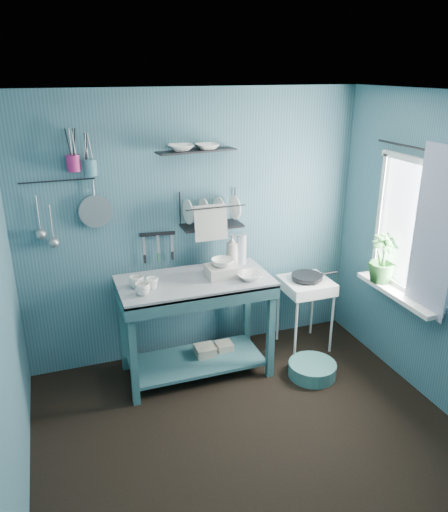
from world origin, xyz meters
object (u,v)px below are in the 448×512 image
object	(u,v)px
wash_tub	(223,271)
hotplate_stand	(305,313)
storage_tin_large	(205,357)
storage_tin_small	(224,352)
floor_basin	(312,369)
utensil_cup_magenta	(73,163)
potted_plant	(383,259)
colander	(96,211)
dish_rack	(212,210)
mug_mid	(152,283)
water_bottle	(241,249)
soap_bottle	(232,250)
utensil_cup_teal	(90,167)
work_counter	(196,327)
frying_pan	(307,276)
mug_right	(137,282)
mug_left	(143,289)

from	to	relation	value
wash_tub	hotplate_stand	world-z (taller)	wash_tub
storage_tin_large	wash_tub	bearing A→B (deg)	-25.02
storage_tin_small	floor_basin	world-z (taller)	storage_tin_small
utensil_cup_magenta	floor_basin	size ratio (longest dim) A/B	0.30
wash_tub	potted_plant	world-z (taller)	potted_plant
colander	dish_rack	bearing A→B (deg)	-4.54
colander	potted_plant	xyz separation A→B (m)	(2.38, -0.77, -0.46)
storage_tin_small	mug_mid	bearing A→B (deg)	-168.37
water_bottle	utensil_cup_magenta	distance (m)	1.65
soap_bottle	storage_tin_large	size ratio (longest dim) A/B	1.36
utensil_cup_teal	utensil_cup_magenta	bearing A→B (deg)	180.00
hotplate_stand	floor_basin	bearing A→B (deg)	-107.31
work_counter	hotplate_stand	world-z (taller)	work_counter
water_bottle	hotplate_stand	distance (m)	0.96
dish_rack	storage_tin_small	world-z (taller)	dish_rack
utensil_cup_magenta	colander	world-z (taller)	utensil_cup_magenta
frying_pan	colander	distance (m)	2.06
floor_basin	dish_rack	bearing A→B (deg)	134.49
work_counter	utensil_cup_magenta	distance (m)	1.75
work_counter	mug_mid	world-z (taller)	mug_mid
soap_bottle	floor_basin	bearing A→B (deg)	-47.82
storage_tin_large	storage_tin_small	world-z (taller)	storage_tin_large
potted_plant	dish_rack	bearing A→B (deg)	153.38
water_bottle	wash_tub	bearing A→B (deg)	-138.37
floor_basin	mug_right	bearing A→B (deg)	164.29
wash_tub	mug_left	bearing A→B (deg)	-169.14
soap_bottle	storage_tin_large	world-z (taller)	soap_bottle
hotplate_stand	colander	xyz separation A→B (m)	(-1.90, 0.30, 1.15)
wash_tub	floor_basin	size ratio (longest dim) A/B	0.64
mug_left	floor_basin	size ratio (longest dim) A/B	0.28
wash_tub	frying_pan	bearing A→B (deg)	7.04
water_bottle	potted_plant	size ratio (longest dim) A/B	0.63
mug_right	water_bottle	size ratio (longest dim) A/B	0.44
frying_pan	utensil_cup_magenta	xyz separation A→B (m)	(-2.04, 0.27, 1.17)
frying_pan	storage_tin_large	size ratio (longest dim) A/B	1.36
storage_tin_large	floor_basin	world-z (taller)	storage_tin_large
mug_right	utensil_cup_magenta	bearing A→B (deg)	136.67
dish_rack	hotplate_stand	bearing A→B (deg)	-4.60
dish_rack	utensil_cup_magenta	bearing A→B (deg)	-173.23
work_counter	storage_tin_large	size ratio (longest dim) A/B	6.00
hotplate_stand	water_bottle	bearing A→B (deg)	170.29
utensil_cup_teal	floor_basin	size ratio (longest dim) A/B	0.30
water_bottle	mug_right	bearing A→B (deg)	-167.83
mug_mid	colander	world-z (taller)	colander
mug_left	utensil_cup_teal	distance (m)	1.08
work_counter	storage_tin_large	world-z (taller)	work_counter
utensil_cup_magenta	mug_left	bearing A→B (deg)	-52.30
utensil_cup_teal	potted_plant	world-z (taller)	utensil_cup_teal
utensil_cup_teal	floor_basin	xyz separation A→B (m)	(1.73, -0.78, -1.82)
work_counter	water_bottle	distance (m)	0.83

